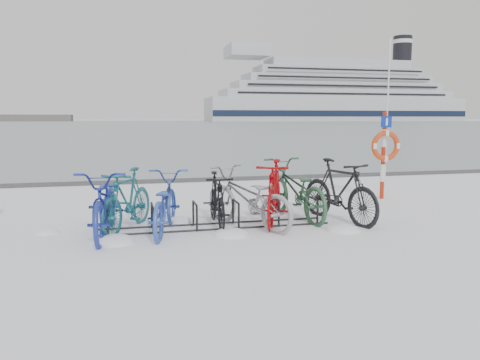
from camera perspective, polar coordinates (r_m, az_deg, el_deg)
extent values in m
plane|color=white|center=(8.18, -2.98, -5.77)|extent=(900.00, 900.00, 0.00)
cube|color=#929DA5|center=(162.84, -13.13, 6.74)|extent=(400.00, 298.00, 0.02)
cube|color=#3F3F42|center=(13.92, -7.45, -0.06)|extent=(400.00, 0.25, 0.10)
cylinder|color=black|center=(7.79, -15.85, -5.07)|extent=(0.04, 0.04, 0.44)
cylinder|color=black|center=(8.22, -15.74, -4.41)|extent=(0.04, 0.04, 0.44)
cylinder|color=black|center=(7.97, -15.85, -3.18)|extent=(0.04, 0.44, 0.04)
cylinder|color=black|center=(7.80, -10.54, -4.91)|extent=(0.04, 0.04, 0.44)
cylinder|color=black|center=(8.23, -10.71, -4.25)|extent=(0.04, 0.04, 0.44)
cylinder|color=black|center=(7.97, -10.67, -3.02)|extent=(0.04, 0.44, 0.04)
cylinder|color=black|center=(7.86, -5.28, -4.70)|extent=(0.04, 0.04, 0.44)
cylinder|color=black|center=(8.29, -5.72, -4.07)|extent=(0.04, 0.04, 0.44)
cylinder|color=black|center=(8.03, -5.53, -2.84)|extent=(0.04, 0.44, 0.04)
cylinder|color=black|center=(8.00, -0.15, -4.46)|extent=(0.04, 0.04, 0.44)
cylinder|color=black|center=(8.41, -0.85, -3.85)|extent=(0.04, 0.04, 0.44)
cylinder|color=black|center=(8.16, -0.51, -2.64)|extent=(0.04, 0.44, 0.04)
cylinder|color=black|center=(8.19, 4.77, -4.20)|extent=(0.04, 0.04, 0.44)
cylinder|color=black|center=(8.60, 3.85, -3.62)|extent=(0.04, 0.04, 0.44)
cylinder|color=black|center=(8.35, 4.31, -2.42)|extent=(0.04, 0.44, 0.04)
cylinder|color=black|center=(8.44, 9.43, -3.92)|extent=(0.04, 0.04, 0.44)
cylinder|color=black|center=(8.84, 8.31, -3.38)|extent=(0.04, 0.04, 0.44)
cylinder|color=black|center=(8.60, 8.89, -2.21)|extent=(0.04, 0.44, 0.04)
cylinder|color=black|center=(7.97, -2.68, -5.99)|extent=(4.00, 0.03, 0.03)
cylinder|color=black|center=(8.39, -3.25, -5.30)|extent=(4.00, 0.03, 0.03)
cylinder|color=#A9230D|center=(11.49, 16.90, -1.18)|extent=(0.09, 0.09, 0.41)
cylinder|color=silver|center=(11.44, 16.97, 0.84)|extent=(0.09, 0.09, 0.41)
cylinder|color=#A9230D|center=(11.40, 17.05, 2.86)|extent=(0.09, 0.09, 0.41)
cylinder|color=silver|center=(11.37, 17.13, 4.90)|extent=(0.09, 0.09, 0.41)
cylinder|color=#A9230D|center=(11.36, 17.21, 6.95)|extent=(0.09, 0.09, 0.41)
torus|color=#C33B12|center=(11.30, 17.33, 3.99)|extent=(0.71, 0.12, 0.71)
cube|color=navy|center=(11.29, 17.42, 6.80)|extent=(0.26, 0.03, 0.26)
cylinder|color=silver|center=(11.45, 17.49, 7.03)|extent=(0.03, 0.03, 3.69)
cube|color=silver|center=(261.24, 11.69, 8.36)|extent=(141.06, 26.20, 12.09)
cube|color=#101A32|center=(249.37, 12.98, 7.90)|extent=(141.06, 0.30, 3.02)
cube|color=#101A32|center=(273.17, 10.50, 7.93)|extent=(141.06, 0.30, 3.02)
cube|color=silver|center=(261.49, 11.74, 10.13)|extent=(125.95, 24.18, 4.03)
cube|color=silver|center=(261.99, 11.79, 11.89)|extent=(101.76, 21.16, 4.03)
cube|color=silver|center=(262.73, 11.84, 13.64)|extent=(77.58, 18.14, 4.03)
cube|color=silver|center=(246.38, 0.82, 15.39)|extent=(20.15, 20.15, 6.05)
cylinder|color=black|center=(282.10, 19.18, 14.81)|extent=(10.08, 10.08, 14.11)
cube|color=black|center=(250.65, 12.99, 11.13)|extent=(110.83, 0.20, 12.09)
imported|color=navy|center=(7.85, -16.02, -2.44)|extent=(0.93, 2.20, 1.13)
imported|color=#175763|center=(8.14, -13.58, -2.17)|extent=(1.25, 1.84, 1.08)
imported|color=#304EAE|center=(7.87, -9.23, -2.55)|extent=(1.13, 2.08, 1.03)
imported|color=black|center=(8.27, -2.84, -2.19)|extent=(0.52, 1.63, 0.97)
imported|color=gray|center=(8.11, 0.90, -1.98)|extent=(1.64, 2.15, 1.08)
imported|color=#9B060A|center=(8.43, 4.21, -1.31)|extent=(1.28, 2.01, 1.17)
imported|color=#2A5436|center=(8.92, 6.74, -0.97)|extent=(1.06, 2.26, 1.14)
imported|color=black|center=(8.75, 12.02, -1.11)|extent=(1.11, 2.04, 1.18)
ellipsoid|color=white|center=(8.68, -7.30, -5.04)|extent=(0.50, 0.50, 0.18)
ellipsoid|color=white|center=(9.22, 4.17, -4.25)|extent=(0.44, 0.44, 0.16)
ellipsoid|color=white|center=(8.14, 12.43, -6.01)|extent=(0.58, 0.58, 0.20)
ellipsoid|color=white|center=(7.65, -1.11, -6.71)|extent=(0.59, 0.59, 0.21)
ellipsoid|color=white|center=(7.47, -15.05, -7.32)|extent=(0.62, 0.62, 0.22)
ellipsoid|color=white|center=(9.60, 15.25, -4.03)|extent=(0.42, 0.42, 0.15)
ellipsoid|color=white|center=(8.41, -22.36, -5.98)|extent=(0.39, 0.39, 0.14)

